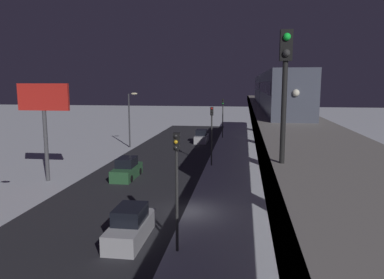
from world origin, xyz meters
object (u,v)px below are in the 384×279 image
subway_train (273,89)px  traffic_light_mid (212,127)px  commercial_billboard (44,107)px  sedan_green (127,170)px  sedan_silver (201,137)px  sedan_silver_2 (130,226)px  rail_signal (285,74)px  traffic_light_far (223,112)px  traffic_light_near (177,175)px

subway_train → traffic_light_mid: bearing=19.0°
subway_train → commercial_billboard: subway_train is taller
subway_train → sedan_green: size_ratio=7.83×
sedan_silver → commercial_billboard: bearing=-115.4°
subway_train → sedan_silver_2: 25.32m
sedan_silver_2 → commercial_billboard: bearing=135.0°
subway_train → sedan_silver_2: (9.44, 22.29, -7.44)m
traffic_light_mid → commercial_billboard: 16.94m
sedan_green → commercial_billboard: commercial_billboard is taller
traffic_light_mid → commercial_billboard: bearing=30.7°
sedan_silver → traffic_light_mid: 16.28m
subway_train → commercial_billboard: bearing=27.3°
rail_signal → traffic_light_far: 49.57m
sedan_silver → traffic_light_far: 7.02m
sedan_silver_2 → traffic_light_far: traffic_light_far is taller
subway_train → sedan_silver: size_ratio=8.71×
sedan_silver → commercial_billboard: 27.46m
subway_train → sedan_silver_2: size_ratio=7.74×
sedan_silver → sedan_silver_2: (-0.00, 35.69, -0.00)m
subway_train → traffic_light_near: bearing=74.3°
sedan_silver → commercial_billboard: (11.48, 24.20, 6.03)m
traffic_light_mid → sedan_green: bearing=40.9°
sedan_silver → traffic_light_far: traffic_light_far is taller
subway_train → rail_signal: bearing=86.3°
traffic_light_near → commercial_billboard: commercial_billboard is taller
traffic_light_mid → traffic_light_far: bearing=-90.0°
traffic_light_mid → sedan_silver_2: bearing=81.8°
rail_signal → traffic_light_mid: 28.84m
sedan_silver_2 → traffic_light_near: 4.59m
traffic_light_near → traffic_light_far: size_ratio=1.00×
traffic_light_near → traffic_light_mid: 21.07m
rail_signal → traffic_light_far: (4.59, -49.10, -4.99)m
subway_train → traffic_light_near: (6.54, 23.32, -4.04)m
subway_train → traffic_light_mid: 8.01m
sedan_silver_2 → sedan_silver: bearing=90.0°
sedan_green → traffic_light_far: traffic_light_far is taller
rail_signal → sedan_green: 26.08m
sedan_green → traffic_light_mid: size_ratio=0.74×
sedan_silver → commercial_billboard: size_ratio=0.48×
sedan_silver_2 → traffic_light_mid: traffic_light_mid is taller
sedan_silver_2 → sedan_green: bearing=108.8°
sedan_silver_2 → commercial_billboard: 17.32m
traffic_light_near → sedan_silver_2: bearing=-19.7°
sedan_silver → traffic_light_near: size_ratio=0.66×
sedan_green → traffic_light_near: (-7.50, 14.57, 3.41)m
sedan_silver_2 → traffic_light_near: bearing=-19.7°
sedan_green → traffic_light_far: bearing=-105.2°
commercial_billboard → rail_signal: bearing=134.2°
traffic_light_mid → rail_signal: bearing=99.3°
subway_train → rail_signal: (1.95, 30.29, 0.95)m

